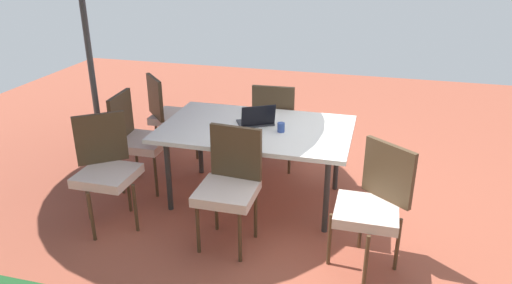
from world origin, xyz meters
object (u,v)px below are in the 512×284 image
chair_north (230,182)px  cup (281,127)px  laptop (256,120)px  chair_east (137,136)px  chair_northwest (373,202)px  chair_south (275,121)px  dining_table (256,132)px  chair_northeast (106,166)px  chair_southeast (169,113)px

chair_north → cup: 0.78m
laptop → chair_east: bearing=-25.6°
chair_northwest → cup: 1.14m
chair_south → chair_north: (0.04, 1.48, 0.00)m
laptop → cup: size_ratio=4.78×
dining_table → chair_northeast: (1.15, 0.73, -0.15)m
chair_southeast → cup: chair_southeast is taller
chair_south → cup: (-0.23, 0.79, 0.24)m
dining_table → cup: bearing=167.4°
chair_northwest → laptop: 1.41m
dining_table → chair_north: bearing=88.4°
chair_southeast → chair_north: bearing=176.5°
chair_northeast → cup: chair_northeast is taller
chair_southeast → laptop: (-1.19, 0.64, 0.25)m
chair_northeast → laptop: (-1.14, -0.79, 0.25)m
chair_north → cup: bearing=73.4°
chair_south → chair_north: size_ratio=1.00×
chair_northeast → chair_north: 1.13m
chair_northwest → laptop: size_ratio=2.45×
chair_south → chair_east: bearing=29.2°
chair_north → laptop: size_ratio=2.45×
chair_northwest → chair_north: same height
chair_east → dining_table: bearing=-91.8°
chair_northwest → chair_south: same height
chair_northwest → chair_southeast: (2.31, -1.46, 0.00)m
cup → chair_southeast: bearing=-27.3°
laptop → cup: bearing=126.7°
chair_northwest → laptop: bearing=-178.9°
chair_northeast → cup: bearing=-11.9°
chair_north → chair_northwest: bearing=3.3°
cup → laptop: bearing=-22.9°
chair_southeast → chair_south: bearing=-131.0°
chair_southeast → cup: bearing=-160.2°
chair_south → chair_northwest: bearing=122.7°
chair_southeast → dining_table: bearing=-162.9°
chair_northwest → chair_east: same height
chair_south → chair_northeast: size_ratio=1.00×
chair_south → laptop: 0.72m
chair_south → laptop: (0.03, 0.68, 0.25)m
chair_east → chair_north: 1.38m
chair_south → chair_southeast: same height
chair_northwest → chair_north: size_ratio=1.00×
chair_south → chair_southeast: bearing=-1.2°
chair_southeast → chair_north: same height
chair_east → cup: bearing=-94.3°
chair_northwest → chair_north: 1.13m
chair_northeast → chair_north: same height
chair_east → chair_north: (-1.19, 0.70, 0.00)m
dining_table → laptop: size_ratio=4.38×
dining_table → chair_northwest: bearing=145.1°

